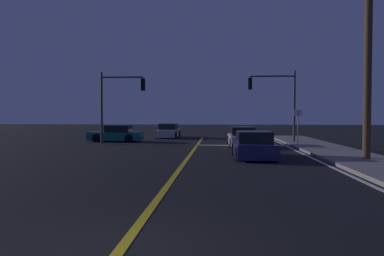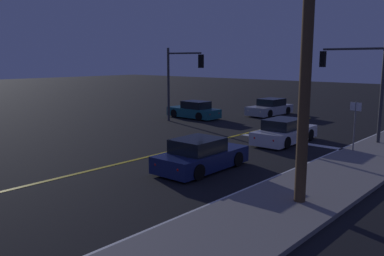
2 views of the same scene
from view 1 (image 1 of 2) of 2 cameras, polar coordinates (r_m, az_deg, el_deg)
name	(u,v)px [view 1 (image 1 of 2)]	position (r m, az deg, el deg)	size (l,w,h in m)	color
ground_plane	(117,255)	(6.13, -11.41, -18.45)	(160.00, 160.00, 0.00)	black
sidewalk_right	(368,162)	(18.10, 25.16, -4.76)	(3.20, 40.48, 0.15)	gray
lane_line_center	(185,162)	(16.98, -1.13, -5.24)	(0.20, 38.23, 0.01)	gold
lane_line_edge_right	(324,164)	(17.53, 19.48, -5.13)	(0.16, 38.23, 0.01)	white
stop_bar	(243,145)	(26.66, 7.72, -2.64)	(6.42, 0.50, 0.01)	white
car_mid_block_teal	(116,134)	(30.96, -11.46, -0.96)	(4.34, 1.85, 1.34)	#195960
car_distant_tail_silver	(168,132)	(35.64, -3.65, -0.54)	(2.03, 4.51, 1.34)	#B2B5BA
car_parked_curb_navy	(254,146)	(18.97, 9.35, -2.76)	(2.08, 4.34, 1.34)	navy
car_following_oncoming_white	(242,138)	(26.16, 7.64, -1.46)	(1.97, 4.68, 1.34)	silver
traffic_signal_near_right	(277,95)	(29.19, 12.85, 4.89)	(3.56, 0.28, 5.49)	#38383D
traffic_signal_far_left	(118,96)	(28.48, -11.26, 4.77)	(3.38, 0.28, 5.36)	#38383D
utility_pole_right	(368,37)	(19.29, 25.25, 12.47)	(1.50, 0.35, 11.17)	#4C3823
street_sign_corner	(298,121)	(26.57, 15.82, 0.96)	(0.56, 0.11, 2.55)	slate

